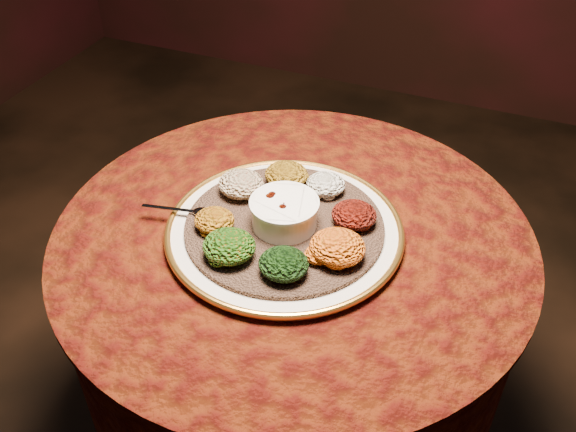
% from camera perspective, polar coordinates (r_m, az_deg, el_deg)
% --- Properties ---
extents(table, '(0.96, 0.96, 0.73)m').
position_cam_1_polar(table, '(1.40, 0.39, -6.94)').
color(table, black).
rests_on(table, ground).
extents(platter, '(0.58, 0.58, 0.02)m').
position_cam_1_polar(platter, '(1.26, -0.32, -1.29)').
color(platter, silver).
rests_on(platter, table).
extents(injera, '(0.43, 0.43, 0.01)m').
position_cam_1_polar(injera, '(1.25, -0.32, -0.91)').
color(injera, brown).
rests_on(injera, platter).
extents(stew_bowl, '(0.13, 0.13, 0.06)m').
position_cam_1_polar(stew_bowl, '(1.23, -0.33, 0.42)').
color(stew_bowl, white).
rests_on(stew_bowl, injera).
extents(spoon, '(0.15, 0.05, 0.01)m').
position_cam_1_polar(spoon, '(1.28, -8.06, 0.37)').
color(spoon, silver).
rests_on(spoon, injera).
extents(portion_ayib, '(0.08, 0.08, 0.04)m').
position_cam_1_polar(portion_ayib, '(1.32, 3.38, 2.84)').
color(portion_ayib, white).
rests_on(portion_ayib, injera).
extents(portion_kitfo, '(0.09, 0.08, 0.04)m').
position_cam_1_polar(portion_kitfo, '(1.25, 5.89, 0.11)').
color(portion_kitfo, black).
rests_on(portion_kitfo, injera).
extents(portion_tikil, '(0.10, 0.10, 0.05)m').
position_cam_1_polar(portion_tikil, '(1.17, 4.42, -2.78)').
color(portion_tikil, '#BB8A0F').
rests_on(portion_tikil, injera).
extents(portion_gomen, '(0.09, 0.09, 0.04)m').
position_cam_1_polar(portion_gomen, '(1.14, -0.39, -4.28)').
color(portion_gomen, black).
rests_on(portion_gomen, injera).
extents(portion_mixveg, '(0.10, 0.09, 0.05)m').
position_cam_1_polar(portion_mixveg, '(1.17, -5.25, -2.69)').
color(portion_mixveg, '#AE460B').
rests_on(portion_mixveg, injera).
extents(portion_kik, '(0.08, 0.07, 0.04)m').
position_cam_1_polar(portion_kik, '(1.24, -6.57, -0.39)').
color(portion_kik, '#98620D').
rests_on(portion_kik, injera).
extents(portion_timatim, '(0.10, 0.09, 0.05)m').
position_cam_1_polar(portion_timatim, '(1.32, -4.18, 2.86)').
color(portion_timatim, maroon).
rests_on(portion_timatim, injera).
extents(portion_shiro, '(0.09, 0.09, 0.04)m').
position_cam_1_polar(portion_shiro, '(1.34, -0.14, 3.69)').
color(portion_shiro, '#896010').
rests_on(portion_shiro, injera).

